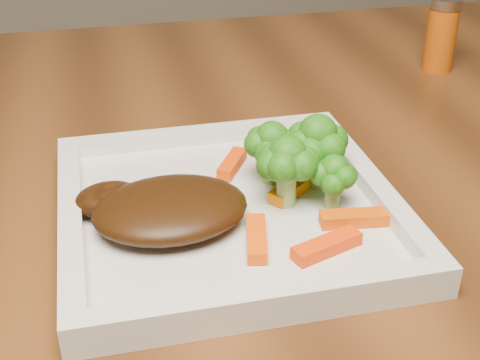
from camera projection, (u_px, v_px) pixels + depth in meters
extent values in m
cube|color=silver|center=(228.00, 214.00, 0.55)|extent=(0.27, 0.27, 0.01)
ellipsoid|color=#381C08|center=(170.00, 209.00, 0.52)|extent=(0.13, 0.10, 0.03)
cube|color=#FF3904|center=(327.00, 246.00, 0.49)|extent=(0.06, 0.03, 0.01)
cube|color=#DC4B03|center=(356.00, 218.00, 0.53)|extent=(0.06, 0.02, 0.01)
cube|color=#FF4B04|center=(257.00, 238.00, 0.50)|extent=(0.03, 0.06, 0.01)
cube|color=#EC3E03|center=(232.00, 164.00, 0.60)|extent=(0.04, 0.05, 0.01)
cube|color=orange|center=(294.00, 187.00, 0.57)|extent=(0.05, 0.05, 0.01)
cylinder|color=#B14809|center=(441.00, 35.00, 0.84)|extent=(0.04, 0.04, 0.09)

